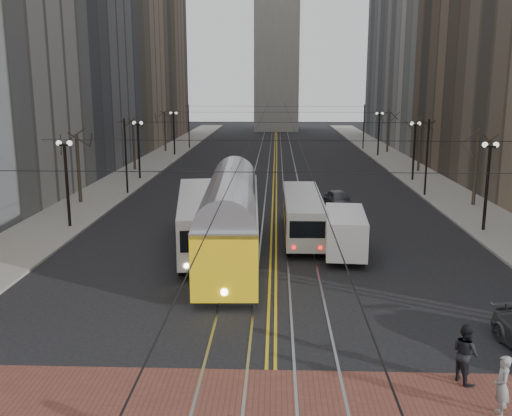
# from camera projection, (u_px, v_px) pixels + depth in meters

# --- Properties ---
(ground) EXTENTS (260.00, 260.00, 0.00)m
(ground) POSITION_uv_depth(u_px,v_px,m) (271.00, 356.00, 20.21)
(ground) COLOR black
(ground) RESTS_ON ground
(sidewalk_left) EXTENTS (5.00, 140.00, 0.15)m
(sidewalk_left) POSITION_uv_depth(u_px,v_px,m) (143.00, 169.00, 64.67)
(sidewalk_left) COLOR gray
(sidewalk_left) RESTS_ON ground
(sidewalk_right) EXTENTS (5.00, 140.00, 0.15)m
(sidewalk_right) POSITION_uv_depth(u_px,v_px,m) (409.00, 170.00, 63.61)
(sidewalk_right) COLOR gray
(sidewalk_right) RESTS_ON ground
(streetcar_rails) EXTENTS (4.80, 130.00, 0.02)m
(streetcar_rails) POSITION_uv_depth(u_px,v_px,m) (275.00, 170.00, 64.15)
(streetcar_rails) COLOR gray
(streetcar_rails) RESTS_ON ground
(centre_lines) EXTENTS (0.42, 130.00, 0.01)m
(centre_lines) POSITION_uv_depth(u_px,v_px,m) (275.00, 170.00, 64.15)
(centre_lines) COLOR gold
(centre_lines) RESTS_ON ground
(building_left_mid) EXTENTS (16.00, 20.00, 34.00)m
(building_left_mid) POSITION_uv_depth(u_px,v_px,m) (44.00, 14.00, 62.42)
(building_left_mid) COLOR slate
(building_left_mid) RESTS_ON ground
(building_left_far) EXTENTS (16.00, 20.00, 40.00)m
(building_left_far) POSITION_uv_depth(u_px,v_px,m) (133.00, 23.00, 100.85)
(building_left_far) COLOR brown
(building_left_far) RESTS_ON ground
(building_right_far) EXTENTS (16.00, 20.00, 40.00)m
(building_right_far) POSITION_uv_depth(u_px,v_px,m) (423.00, 22.00, 99.04)
(building_right_far) COLOR slate
(building_right_far) RESTS_ON ground
(lamp_posts) EXTENTS (27.60, 57.20, 5.60)m
(lamp_posts) POSITION_uv_depth(u_px,v_px,m) (275.00, 165.00, 47.69)
(lamp_posts) COLOR black
(lamp_posts) RESTS_ON ground
(street_trees) EXTENTS (31.68, 53.28, 5.60)m
(street_trees) POSITION_uv_depth(u_px,v_px,m) (275.00, 156.00, 54.04)
(street_trees) COLOR #382D23
(street_trees) RESTS_ON ground
(trolley_wires) EXTENTS (25.96, 120.00, 6.60)m
(trolley_wires) POSITION_uv_depth(u_px,v_px,m) (275.00, 146.00, 53.42)
(trolley_wires) COLOR black
(trolley_wires) RESTS_ON ground
(transit_bus) EXTENTS (4.32, 12.63, 3.10)m
(transit_bus) POSITION_uv_depth(u_px,v_px,m) (202.00, 222.00, 33.50)
(transit_bus) COLOR silver
(transit_bus) RESTS_ON ground
(streetcar) EXTENTS (3.53, 15.61, 3.65)m
(streetcar) POSITION_uv_depth(u_px,v_px,m) (231.00, 226.00, 31.33)
(streetcar) COLOR yellow
(streetcar) RESTS_ON ground
(rear_bus) EXTENTS (2.30, 10.33, 2.69)m
(rear_bus) POSITION_uv_depth(u_px,v_px,m) (303.00, 216.00, 35.77)
(rear_bus) COLOR #BCBCBC
(rear_bus) RESTS_ON ground
(cargo_van) EXTENTS (2.53, 5.70, 2.46)m
(cargo_van) POSITION_uv_depth(u_px,v_px,m) (345.00, 234.00, 31.85)
(cargo_van) COLOR white
(cargo_van) RESTS_ON ground
(sedan_grey) EXTENTS (2.25, 4.28, 1.39)m
(sedan_grey) POSITION_uv_depth(u_px,v_px,m) (339.00, 199.00, 44.28)
(sedan_grey) COLOR #414249
(sedan_grey) RESTS_ON ground
(pedestrian_b) EXTENTS (0.56, 0.75, 1.86)m
(pedestrian_b) POSITION_uv_depth(u_px,v_px,m) (502.00, 386.00, 16.39)
(pedestrian_b) COLOR gray
(pedestrian_b) RESTS_ON crosswalk_band
(pedestrian_c) EXTENTS (1.03, 1.16, 1.96)m
(pedestrian_c) POSITION_uv_depth(u_px,v_px,m) (465.00, 353.00, 18.31)
(pedestrian_c) COLOR black
(pedestrian_c) RESTS_ON crosswalk_band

